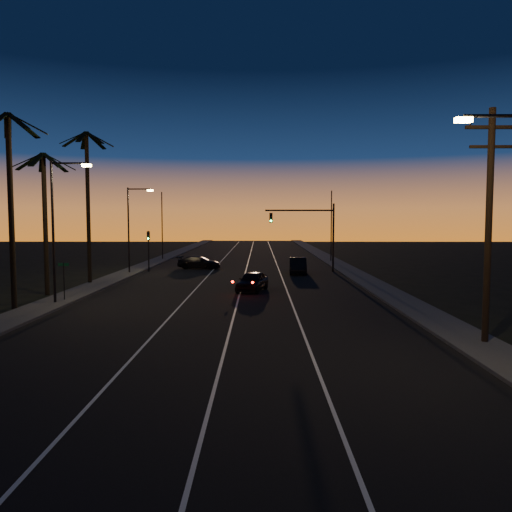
{
  "coord_description": "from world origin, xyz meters",
  "views": [
    {
      "loc": [
        1.93,
        -11.12,
        5.37
      ],
      "look_at": [
        1.69,
        22.67,
        2.89
      ],
      "focal_mm": 35.0,
      "sensor_mm": 36.0,
      "label": 1
    }
  ],
  "objects_px": {
    "signal_mast": "(310,225)",
    "cross_car": "(199,262)",
    "lead_car": "(252,281)",
    "right_car": "(298,266)",
    "utility_pole": "(489,221)"
  },
  "relations": [
    {
      "from": "utility_pole",
      "to": "right_car",
      "type": "xyz_separation_m",
      "value": [
        -5.85,
        28.23,
        -4.52
      ]
    },
    {
      "from": "utility_pole",
      "to": "signal_mast",
      "type": "bearing_deg",
      "value": 98.47
    },
    {
      "from": "lead_car",
      "to": "cross_car",
      "type": "bearing_deg",
      "value": 109.69
    },
    {
      "from": "signal_mast",
      "to": "cross_car",
      "type": "bearing_deg",
      "value": 165.59
    },
    {
      "from": "lead_car",
      "to": "signal_mast",
      "type": "bearing_deg",
      "value": 67.53
    },
    {
      "from": "right_car",
      "to": "utility_pole",
      "type": "bearing_deg",
      "value": -78.3
    },
    {
      "from": "utility_pole",
      "to": "right_car",
      "type": "bearing_deg",
      "value": 101.7
    },
    {
      "from": "utility_pole",
      "to": "lead_car",
      "type": "relative_size",
      "value": 1.97
    },
    {
      "from": "lead_car",
      "to": "right_car",
      "type": "distance_m",
      "value": 12.89
    },
    {
      "from": "lead_car",
      "to": "right_car",
      "type": "xyz_separation_m",
      "value": [
        4.37,
        12.13,
        0.05
      ]
    },
    {
      "from": "right_car",
      "to": "lead_car",
      "type": "bearing_deg",
      "value": -109.79
    },
    {
      "from": "signal_mast",
      "to": "cross_car",
      "type": "height_order",
      "value": "signal_mast"
    },
    {
      "from": "signal_mast",
      "to": "right_car",
      "type": "relative_size",
      "value": 1.46
    },
    {
      "from": "utility_pole",
      "to": "cross_car",
      "type": "height_order",
      "value": "utility_pole"
    },
    {
      "from": "signal_mast",
      "to": "cross_car",
      "type": "relative_size",
      "value": 1.42
    }
  ]
}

